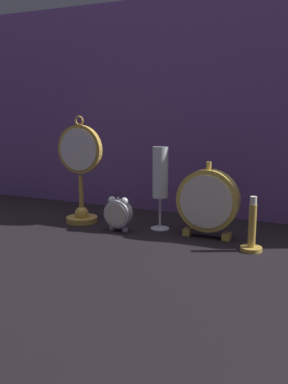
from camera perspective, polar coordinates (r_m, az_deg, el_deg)
ground_plane at (r=1.17m, az=-1.62°, el=-6.10°), size 4.00×4.00×0.00m
fabric_backdrop_drape at (r=1.42m, az=4.17°, el=11.04°), size 1.78×0.01×0.69m
pocket_watch_on_stand at (r=1.32m, az=-8.48°, el=2.45°), size 0.15×0.10×0.33m
alarm_clock_twin_bell at (r=1.22m, az=-3.46°, el=-2.71°), size 0.08×0.03×0.10m
mantel_clock_silver at (r=1.16m, az=8.48°, el=-1.20°), size 0.17×0.04×0.21m
champagne_flute at (r=1.22m, az=2.19°, el=1.94°), size 0.05×0.05×0.24m
brass_candlestick at (r=1.09m, az=14.18°, el=-5.37°), size 0.05×0.05×0.14m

